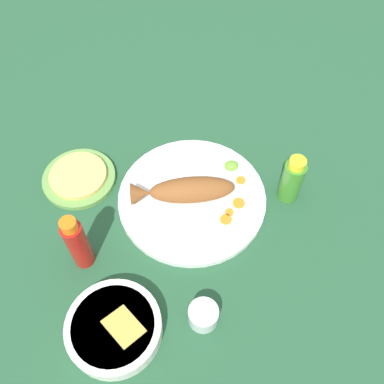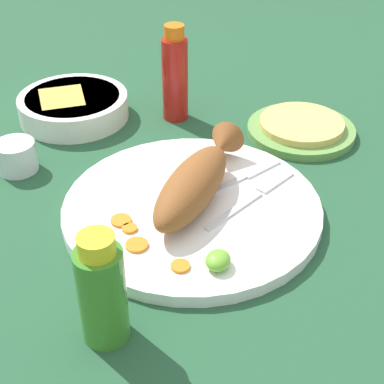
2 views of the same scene
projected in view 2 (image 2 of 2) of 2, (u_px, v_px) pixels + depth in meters
ground_plane at (192, 214)px, 0.84m from camera, size 4.00×4.00×0.00m
main_plate at (192, 209)px, 0.83m from camera, size 0.37×0.37×0.02m
fried_fish at (197, 180)px, 0.82m from camera, size 0.25×0.08×0.06m
fork_near at (240, 178)px, 0.87m from camera, size 0.16×0.11×0.00m
fork_far at (257, 194)px, 0.84m from camera, size 0.17×0.09×0.00m
carrot_slice_near at (121, 220)px, 0.79m from camera, size 0.03×0.03×0.00m
carrot_slice_mid at (130, 228)px, 0.78m from camera, size 0.02×0.02×0.00m
carrot_slice_far at (137, 245)px, 0.75m from camera, size 0.03×0.03×0.00m
carrot_slice_extra at (180, 266)px, 0.72m from camera, size 0.02×0.02×0.00m
lime_wedge_main at (218, 260)px, 0.71m from camera, size 0.04×0.03×0.02m
hot_sauce_bottle_red at (175, 76)px, 1.03m from camera, size 0.05×0.05×0.17m
hot_sauce_bottle_green at (102, 291)px, 0.62m from camera, size 0.05×0.05×0.14m
salt_cup at (17, 158)px, 0.92m from camera, size 0.06×0.06×0.05m
guacamole_bowl at (73, 105)px, 1.06m from camera, size 0.20×0.20×0.06m
tortilla_plate at (301, 130)px, 1.02m from camera, size 0.19×0.19×0.01m
tortilla_stack at (302, 124)px, 1.01m from camera, size 0.14×0.14×0.01m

